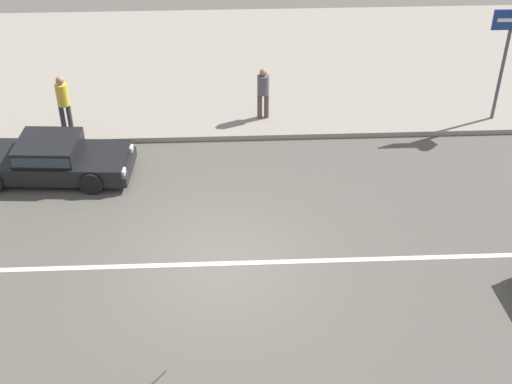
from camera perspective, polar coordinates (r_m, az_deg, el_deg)
The scene contains 6 objects.
ground_plane at distance 15.90m, azimuth -2.76°, elevation -5.74°, with size 160.00×160.00×0.00m, color #544F47.
lane_centre_stripe at distance 15.90m, azimuth -2.76°, elevation -5.74°, with size 50.40×0.14×0.01m, color silver.
kerb_strip at distance 24.67m, azimuth -2.90°, elevation 10.16°, with size 68.00×10.00×0.15m, color gray.
sedan_black_1 at distance 19.20m, azimuth -16.18°, elevation 2.61°, with size 4.29×1.97×1.06m.
pedestrian_near_clock at distance 20.66m, azimuth -15.18°, elevation 7.12°, with size 0.34×0.34×1.70m.
pedestrian_by_shop at distance 20.73m, azimuth 0.58°, elevation 8.18°, with size 0.34×0.34×1.55m.
Camera 1 is at (0.21, -12.11, 10.30)m, focal length 50.00 mm.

